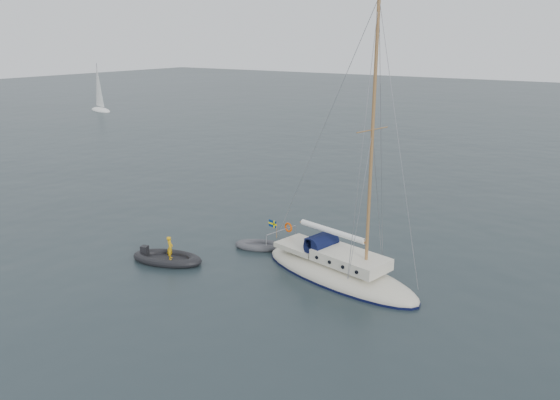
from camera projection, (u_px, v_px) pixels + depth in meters
The scene contains 5 objects.
ground at pixel (281, 271), 30.19m from camera, with size 300.00×300.00×0.00m, color black.
sailboat at pixel (339, 259), 29.00m from camera, with size 10.39×3.11×14.79m.
dinghy at pixel (259, 245), 33.35m from camera, with size 2.99×1.35×0.43m.
rib at pixel (167, 258), 31.34m from camera, with size 4.23×1.92×1.59m.
distant_yacht_a at pixel (99, 89), 93.92m from camera, with size 6.47×3.45×8.58m.
Camera 1 is at (15.40, -23.12, 12.46)m, focal length 35.00 mm.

